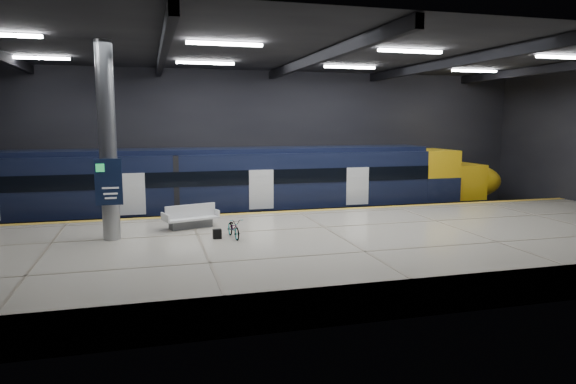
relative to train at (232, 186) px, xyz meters
name	(u,v)px	position (x,y,z in m)	size (l,w,h in m)	color
ground	(316,248)	(2.65, -5.50, -2.06)	(30.00, 30.00, 0.00)	black
room_shell	(317,110)	(2.64, -5.49, 3.66)	(30.10, 16.10, 8.05)	black
platform	(338,249)	(2.65, -8.00, -1.51)	(30.00, 11.00, 1.10)	beige
safety_strip	(298,211)	(2.65, -2.75, -0.95)	(30.00, 0.40, 0.01)	gold
rails	(283,222)	(2.65, 0.00, -1.98)	(30.00, 1.52, 0.16)	gray
train	(232,186)	(0.00, 0.00, 0.00)	(29.40, 2.84, 3.79)	black
bench	(191,220)	(-2.48, -5.27, -0.63)	(2.27, 1.44, 0.93)	#595B60
bicycle	(234,228)	(-1.13, -7.43, -0.60)	(0.48, 1.38, 0.72)	#99999E
pannier_bag	(217,234)	(-1.73, -7.43, -0.78)	(0.30, 0.18, 0.35)	black
info_column	(108,145)	(-5.35, -6.52, 2.40)	(0.90, 0.78, 6.90)	#9EA0A5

